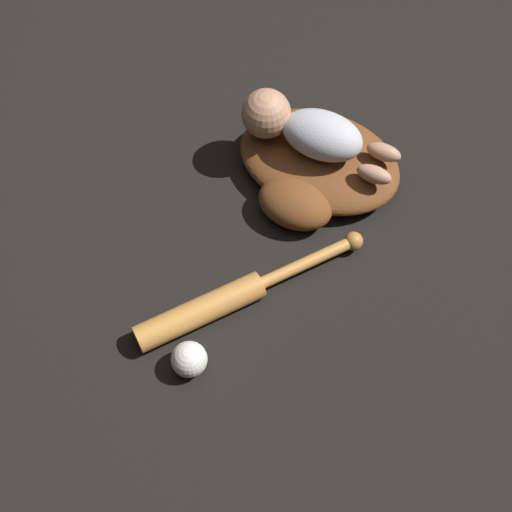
{
  "coord_description": "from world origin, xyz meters",
  "views": [
    {
      "loc": [
        -0.27,
        0.9,
        1.31
      ],
      "look_at": [
        0.04,
        0.27,
        0.07
      ],
      "focal_mm": 50.0,
      "sensor_mm": 36.0,
      "label": 1
    }
  ],
  "objects_px": {
    "baseball_glove": "(315,167)",
    "baseball": "(189,359)",
    "baseball_bat": "(225,300)",
    "baby_figure": "(304,129)"
  },
  "relations": [
    {
      "from": "baseball",
      "to": "baseball_glove",
      "type": "bearing_deg",
      "value": -93.68
    },
    {
      "from": "baseball_glove",
      "to": "baseball_bat",
      "type": "height_order",
      "value": "baseball_glove"
    },
    {
      "from": "baseball_bat",
      "to": "baseball_glove",
      "type": "bearing_deg",
      "value": -94.9
    },
    {
      "from": "baseball_glove",
      "to": "baseball_bat",
      "type": "xyz_separation_m",
      "value": [
        0.03,
        0.37,
        -0.01
      ]
    },
    {
      "from": "baseball_bat",
      "to": "baseball",
      "type": "bearing_deg",
      "value": 89.47
    },
    {
      "from": "baseball_glove",
      "to": "baseball",
      "type": "height_order",
      "value": "baseball_glove"
    },
    {
      "from": "baseball_glove",
      "to": "baby_figure",
      "type": "xyz_separation_m",
      "value": [
        0.04,
        -0.02,
        0.09
      ]
    },
    {
      "from": "baby_figure",
      "to": "baseball",
      "type": "distance_m",
      "value": 0.54
    },
    {
      "from": "baseball_glove",
      "to": "baseball_bat",
      "type": "distance_m",
      "value": 0.37
    },
    {
      "from": "baseball_glove",
      "to": "baseball",
      "type": "relative_size",
      "value": 5.23
    }
  ]
}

